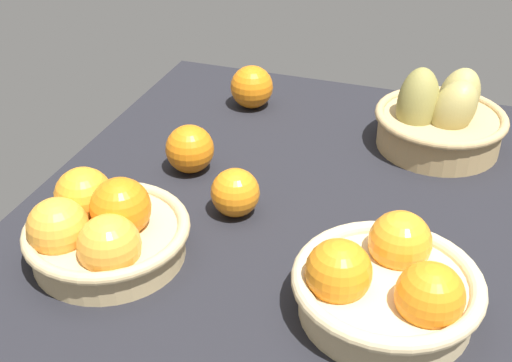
% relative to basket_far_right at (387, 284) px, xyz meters
% --- Properties ---
extents(market_tray, '(0.84, 0.72, 0.03)m').
position_rel_basket_far_right_xyz_m(market_tray, '(-0.20, -0.18, -0.06)').
color(market_tray, black).
rests_on(market_tray, ground).
extents(basket_far_right, '(0.22, 0.22, 0.10)m').
position_rel_basket_far_right_xyz_m(basket_far_right, '(0.00, 0.00, 0.00)').
color(basket_far_right, '#D3BC8C').
rests_on(basket_far_right, market_tray).
extents(basket_far_left_pears, '(0.21, 0.21, 0.14)m').
position_rel_basket_far_right_xyz_m(basket_far_left_pears, '(-0.42, 0.01, 0.01)').
color(basket_far_left_pears, tan).
rests_on(basket_far_left_pears, market_tray).
extents(basket_near_right, '(0.21, 0.21, 0.11)m').
position_rel_basket_far_right_xyz_m(basket_near_right, '(0.02, -0.36, 0.00)').
color(basket_near_right, tan).
rests_on(basket_near_right, market_tray).
extents(loose_orange_front_gap, '(0.08, 0.08, 0.08)m').
position_rel_basket_far_right_xyz_m(loose_orange_front_gap, '(-0.46, -0.33, -0.00)').
color(loose_orange_front_gap, orange).
rests_on(loose_orange_front_gap, market_tray).
extents(loose_orange_back_gap, '(0.08, 0.08, 0.08)m').
position_rel_basket_far_right_xyz_m(loose_orange_back_gap, '(-0.22, -0.34, -0.00)').
color(loose_orange_back_gap, orange).
rests_on(loose_orange_back_gap, market_tray).
extents(loose_orange_side_gap, '(0.07, 0.07, 0.07)m').
position_rel_basket_far_right_xyz_m(loose_orange_side_gap, '(-0.13, -0.24, -0.01)').
color(loose_orange_side_gap, orange).
rests_on(loose_orange_side_gap, market_tray).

